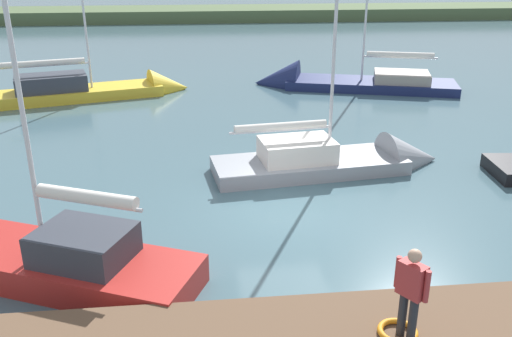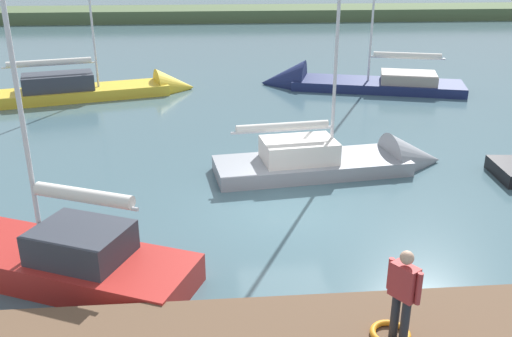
{
  "view_description": "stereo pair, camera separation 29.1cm",
  "coord_description": "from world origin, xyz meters",
  "px_view_note": "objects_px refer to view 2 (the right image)",
  "views": [
    {
      "loc": [
        2.21,
        12.96,
        6.35
      ],
      "look_at": [
        0.77,
        -0.24,
        1.14
      ],
      "focal_mm": 38.22,
      "sensor_mm": 36.0,
      "label": 1
    },
    {
      "loc": [
        1.92,
        12.99,
        6.35
      ],
      "look_at": [
        0.77,
        -0.24,
        1.14
      ],
      "focal_mm": 38.22,
      "sensor_mm": 36.0,
      "label": 2
    }
  ],
  "objects_px": {
    "life_ring_buoy": "(390,333)",
    "sailboat_far_right": "(25,260)",
    "sailboat_near_dock": "(337,85)",
    "sailboat_behind_pier": "(352,163)",
    "person_on_dock": "(403,291)",
    "sailboat_inner_slip": "(110,91)"
  },
  "relations": [
    {
      "from": "sailboat_behind_pier",
      "to": "sailboat_inner_slip",
      "type": "bearing_deg",
      "value": 124.23
    },
    {
      "from": "sailboat_far_right",
      "to": "person_on_dock",
      "type": "distance_m",
      "value": 7.95
    },
    {
      "from": "life_ring_buoy",
      "to": "sailboat_behind_pier",
      "type": "xyz_separation_m",
      "value": [
        -1.62,
        -8.79,
        -0.43
      ]
    },
    {
      "from": "life_ring_buoy",
      "to": "sailboat_near_dock",
      "type": "height_order",
      "value": "sailboat_near_dock"
    },
    {
      "from": "life_ring_buoy",
      "to": "sailboat_far_right",
      "type": "relative_size",
      "value": 0.08
    },
    {
      "from": "sailboat_near_dock",
      "to": "sailboat_far_right",
      "type": "xyz_separation_m",
      "value": [
        10.62,
        16.55,
        0.07
      ]
    },
    {
      "from": "person_on_dock",
      "to": "sailboat_inner_slip",
      "type": "bearing_deg",
      "value": -101.54
    },
    {
      "from": "life_ring_buoy",
      "to": "sailboat_behind_pier",
      "type": "height_order",
      "value": "sailboat_behind_pier"
    },
    {
      "from": "sailboat_inner_slip",
      "to": "person_on_dock",
      "type": "relative_size",
      "value": 7.26
    },
    {
      "from": "sailboat_behind_pier",
      "to": "sailboat_far_right",
      "type": "xyz_separation_m",
      "value": [
        8.49,
        5.26,
        0.05
      ]
    },
    {
      "from": "sailboat_behind_pier",
      "to": "person_on_dock",
      "type": "distance_m",
      "value": 9.11
    },
    {
      "from": "sailboat_behind_pier",
      "to": "sailboat_inner_slip",
      "type": "xyz_separation_m",
      "value": [
        9.24,
        -10.56,
        0.07
      ]
    },
    {
      "from": "sailboat_near_dock",
      "to": "sailboat_behind_pier",
      "type": "distance_m",
      "value": 11.49
    },
    {
      "from": "sailboat_near_dock",
      "to": "sailboat_far_right",
      "type": "height_order",
      "value": "sailboat_near_dock"
    },
    {
      "from": "sailboat_near_dock",
      "to": "sailboat_far_right",
      "type": "distance_m",
      "value": 19.66
    },
    {
      "from": "life_ring_buoy",
      "to": "person_on_dock",
      "type": "distance_m",
      "value": 0.89
    },
    {
      "from": "life_ring_buoy",
      "to": "person_on_dock",
      "type": "xyz_separation_m",
      "value": [
        -0.09,
        0.09,
        0.88
      ]
    },
    {
      "from": "sailboat_inner_slip",
      "to": "sailboat_far_right",
      "type": "distance_m",
      "value": 15.84
    },
    {
      "from": "sailboat_inner_slip",
      "to": "sailboat_far_right",
      "type": "xyz_separation_m",
      "value": [
        -0.74,
        15.83,
        -0.02
      ]
    },
    {
      "from": "sailboat_near_dock",
      "to": "sailboat_far_right",
      "type": "bearing_deg",
      "value": 73.97
    },
    {
      "from": "sailboat_near_dock",
      "to": "sailboat_behind_pier",
      "type": "xyz_separation_m",
      "value": [
        2.13,
        11.29,
        0.02
      ]
    },
    {
      "from": "sailboat_far_right",
      "to": "person_on_dock",
      "type": "xyz_separation_m",
      "value": [
        -6.96,
        3.62,
        1.26
      ]
    }
  ]
}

